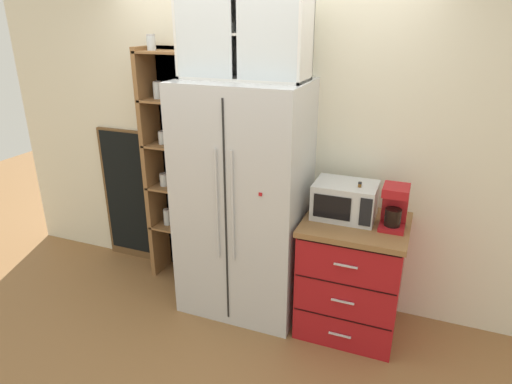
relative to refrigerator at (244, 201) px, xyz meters
name	(u,v)px	position (x,y,z in m)	size (l,w,h in m)	color
ground_plane	(244,302)	(0.00, -0.02, -0.92)	(10.72, 10.72, 0.00)	olive
wall_back_cream	(262,145)	(0.00, 0.38, 0.36)	(5.02, 0.10, 2.55)	silver
refrigerator	(244,201)	(0.00, 0.00, 0.00)	(0.94, 0.68, 1.84)	silver
pantry_shelf_column	(177,164)	(-0.74, 0.25, 0.14)	(0.50, 0.32, 2.13)	brown
counter_cabinet	(351,275)	(0.86, 0.01, -0.47)	(0.74, 0.66, 0.89)	#A8161C
microwave	(345,200)	(0.76, 0.06, 0.10)	(0.44, 0.33, 0.26)	silver
coffee_maker	(395,206)	(1.11, 0.02, 0.13)	(0.17, 0.20, 0.31)	#A8161C
mug_red	(358,215)	(0.87, 0.04, 0.02)	(0.11, 0.08, 0.09)	red
bottle_amber	(358,204)	(0.86, 0.02, 0.10)	(0.06, 0.06, 0.30)	brown
upper_cabinet	(245,34)	(0.00, 0.05, 1.22)	(0.90, 0.32, 0.61)	silver
chalkboard_menu	(131,196)	(-1.31, 0.31, -0.27)	(0.60, 0.04, 1.30)	brown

